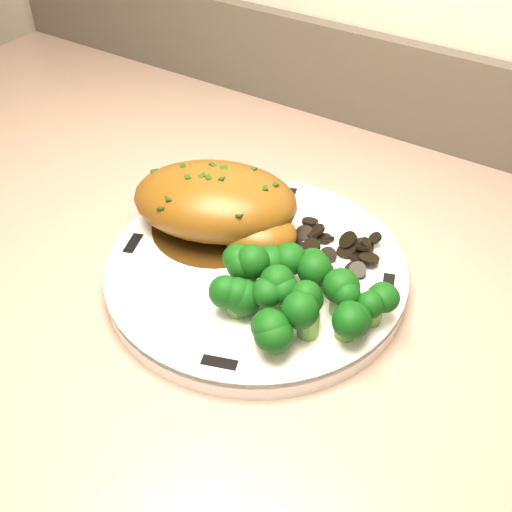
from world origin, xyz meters
The scene contains 9 objects.
plate centered at (-0.70, 1.67, 0.90)m, with size 0.28×0.28×0.02m, color white.
rim_accent_0 centered at (-0.58, 1.71, 0.91)m, with size 0.03×0.01×0.00m, color black.
rim_accent_1 centered at (-0.74, 1.78, 0.91)m, with size 0.03×0.01×0.00m, color black.
rim_accent_2 centered at (-0.82, 1.63, 0.91)m, with size 0.03×0.01×0.00m, color black.
rim_accent_3 centered at (-0.66, 1.55, 0.91)m, with size 0.03×0.01×0.00m, color black.
gravy_pool centered at (-0.76, 1.69, 0.91)m, with size 0.13×0.13×0.00m, color #341F09.
chicken_breast centered at (-0.76, 1.69, 0.94)m, with size 0.19×0.16×0.06m.
mushroom_pile centered at (-0.65, 1.72, 0.91)m, with size 0.08×0.06×0.02m.
broccoli_florets centered at (-0.64, 1.63, 0.93)m, with size 0.14×0.11×0.04m.
Camera 1 is at (-0.46, 1.29, 1.30)m, focal length 45.00 mm.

